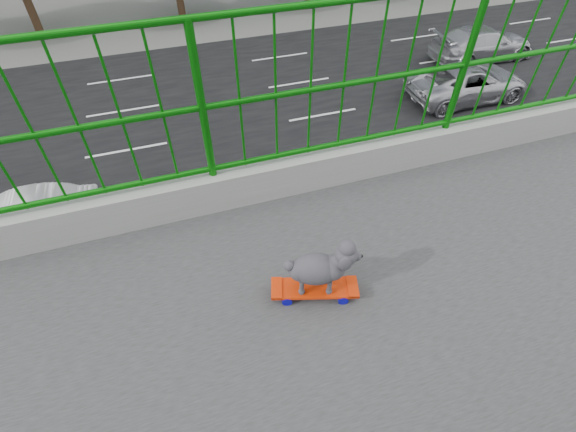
% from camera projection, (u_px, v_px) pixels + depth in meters
% --- Properties ---
extents(road, '(18.00, 90.00, 0.02)m').
position_uv_depth(road, '(127.00, 150.00, 15.53)').
color(road, black).
rests_on(road, ground).
extents(skateboard, '(0.31, 0.57, 0.07)m').
position_uv_depth(skateboard, '(314.00, 289.00, 2.61)').
color(skateboard, red).
rests_on(skateboard, footbridge).
extents(poodle, '(0.27, 0.45, 0.39)m').
position_uv_depth(poodle, '(320.00, 267.00, 2.45)').
color(poodle, '#2D2A2F').
rests_on(poodle, skateboard).
extents(car_1, '(1.54, 4.42, 1.46)m').
position_uv_depth(car_1, '(20.00, 223.00, 11.81)').
color(car_1, silver).
rests_on(car_1, ground).
extents(car_2, '(2.48, 5.37, 1.49)m').
position_uv_depth(car_2, '(468.00, 82.00, 17.85)').
color(car_2, '#A1A1A7').
rests_on(car_2, ground).
extents(car_3, '(2.21, 5.44, 1.58)m').
position_uv_depth(car_3, '(482.00, 43.00, 20.67)').
color(car_3, '#A1A1A7').
rests_on(car_3, ground).
extents(car_5, '(1.67, 4.79, 1.58)m').
position_uv_depth(car_5, '(396.00, 216.00, 11.95)').
color(car_5, black).
rests_on(car_5, ground).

